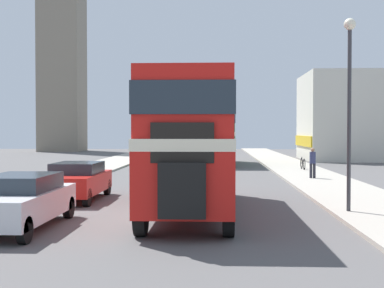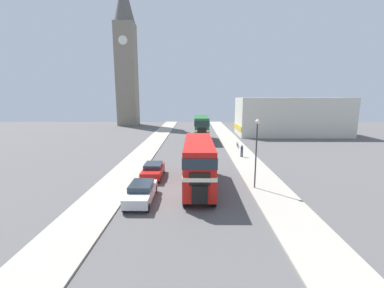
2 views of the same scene
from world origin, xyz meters
The scene contains 8 objects.
ground_plane centered at (0.00, 0.00, 0.00)m, with size 120.00×120.00×0.00m, color #565454.
double_decker_bus centered at (0.72, 1.28, 2.45)m, with size 2.43×9.89×4.11m.
bus_distant centered at (1.55, 25.57, 2.58)m, with size 2.50×9.47×4.34m.
car_parked_near centered at (-3.65, -1.88, 0.74)m, with size 1.80×4.51×1.41m.
car_parked_mid centered at (-3.69, 3.98, 0.73)m, with size 1.80×4.25×1.39m.
pedestrian_walking centered at (6.49, 12.36, 1.00)m, with size 0.32×0.32×1.57m.
bicycle_on_pavement centered at (7.00, 18.72, 0.48)m, with size 0.05×1.76×0.78m.
street_lamp centered at (5.53, 0.87, 3.96)m, with size 0.36×0.36×5.86m.
Camera 1 is at (1.50, -15.58, 2.56)m, focal length 50.00 mm.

